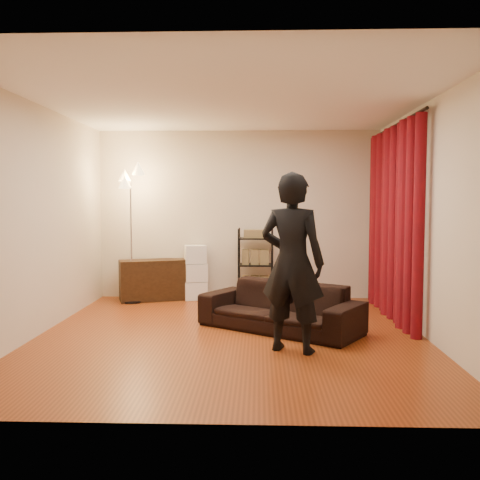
{
  "coord_description": "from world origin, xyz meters",
  "views": [
    {
      "loc": [
        0.33,
        -6.14,
        1.56
      ],
      "look_at": [
        0.1,
        0.3,
        1.1
      ],
      "focal_mm": 40.0,
      "sensor_mm": 36.0,
      "label": 1
    }
  ],
  "objects_px": {
    "storage_boxes": "(196,272)",
    "person": "(292,263)",
    "floor_lamp": "(131,236)",
    "media_cabinet": "(155,280)",
    "sofa": "(280,307)",
    "wire_shelf": "(255,265)"
  },
  "relations": [
    {
      "from": "storage_boxes",
      "to": "person",
      "type": "bearing_deg",
      "value": -65.12
    },
    {
      "from": "storage_boxes",
      "to": "floor_lamp",
      "type": "distance_m",
      "value": 1.17
    },
    {
      "from": "storage_boxes",
      "to": "floor_lamp",
      "type": "xyz_separation_m",
      "value": [
        -0.96,
        -0.3,
        0.6
      ]
    },
    {
      "from": "person",
      "to": "floor_lamp",
      "type": "xyz_separation_m",
      "value": [
        -2.31,
        2.62,
        0.1
      ]
    },
    {
      "from": "media_cabinet",
      "to": "storage_boxes",
      "type": "bearing_deg",
      "value": -13.38
    },
    {
      "from": "sofa",
      "to": "media_cabinet",
      "type": "relative_size",
      "value": 1.78
    },
    {
      "from": "wire_shelf",
      "to": "storage_boxes",
      "type": "bearing_deg",
      "value": 171.93
    },
    {
      "from": "media_cabinet",
      "to": "storage_boxes",
      "type": "xyz_separation_m",
      "value": [
        0.64,
        0.07,
        0.11
      ]
    },
    {
      "from": "person",
      "to": "storage_boxes",
      "type": "distance_m",
      "value": 3.26
    },
    {
      "from": "wire_shelf",
      "to": "floor_lamp",
      "type": "distance_m",
      "value": 1.98
    },
    {
      "from": "media_cabinet",
      "to": "floor_lamp",
      "type": "bearing_deg",
      "value": -164.0
    },
    {
      "from": "media_cabinet",
      "to": "wire_shelf",
      "type": "bearing_deg",
      "value": -20.61
    },
    {
      "from": "media_cabinet",
      "to": "floor_lamp",
      "type": "xyz_separation_m",
      "value": [
        -0.32,
        -0.23,
        0.71
      ]
    },
    {
      "from": "person",
      "to": "media_cabinet",
      "type": "bearing_deg",
      "value": -33.35
    },
    {
      "from": "sofa",
      "to": "wire_shelf",
      "type": "relative_size",
      "value": 1.72
    },
    {
      "from": "person",
      "to": "wire_shelf",
      "type": "xyz_separation_m",
      "value": [
        -0.4,
        2.82,
        -0.36
      ]
    },
    {
      "from": "sofa",
      "to": "storage_boxes",
      "type": "relative_size",
      "value": 2.25
    },
    {
      "from": "media_cabinet",
      "to": "wire_shelf",
      "type": "relative_size",
      "value": 0.96
    },
    {
      "from": "media_cabinet",
      "to": "wire_shelf",
      "type": "xyz_separation_m",
      "value": [
        1.59,
        -0.03,
        0.25
      ]
    },
    {
      "from": "floor_lamp",
      "to": "media_cabinet",
      "type": "bearing_deg",
      "value": 35.51
    },
    {
      "from": "storage_boxes",
      "to": "floor_lamp",
      "type": "relative_size",
      "value": 0.42
    },
    {
      "from": "sofa",
      "to": "media_cabinet",
      "type": "height_order",
      "value": "media_cabinet"
    }
  ]
}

